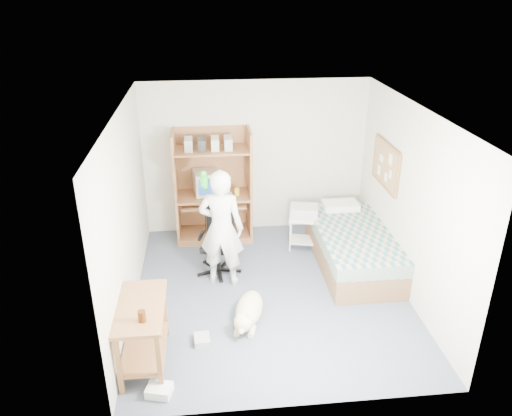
{
  "coord_description": "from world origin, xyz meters",
  "views": [
    {
      "loc": [
        -0.79,
        -5.64,
        3.87
      ],
      "look_at": [
        -0.15,
        0.48,
        1.05
      ],
      "focal_mm": 35.0,
      "sensor_mm": 36.0,
      "label": 1
    }
  ],
  "objects_px": {
    "side_desk": "(142,326)",
    "dog": "(248,311)",
    "office_chair": "(219,248)",
    "person": "(221,228)",
    "bed": "(353,247)",
    "printer_cart": "(303,227)",
    "computer_hutch": "(213,190)"
  },
  "relations": [
    {
      "from": "side_desk",
      "to": "dog",
      "type": "bearing_deg",
      "value": 26.4
    },
    {
      "from": "office_chair",
      "to": "person",
      "type": "xyz_separation_m",
      "value": [
        0.04,
        -0.3,
        0.47
      ]
    },
    {
      "from": "bed",
      "to": "printer_cart",
      "type": "bearing_deg",
      "value": 137.3
    },
    {
      "from": "computer_hutch",
      "to": "dog",
      "type": "height_order",
      "value": "computer_hutch"
    },
    {
      "from": "dog",
      "to": "printer_cart",
      "type": "relative_size",
      "value": 1.83
    },
    {
      "from": "person",
      "to": "office_chair",
      "type": "bearing_deg",
      "value": -69.4
    },
    {
      "from": "computer_hutch",
      "to": "person",
      "type": "xyz_separation_m",
      "value": [
        0.07,
        -1.39,
        0.01
      ]
    },
    {
      "from": "printer_cart",
      "to": "dog",
      "type": "bearing_deg",
      "value": -106.71
    },
    {
      "from": "side_desk",
      "to": "bed",
      "type": "bearing_deg",
      "value": 32.5
    },
    {
      "from": "bed",
      "to": "printer_cart",
      "type": "height_order",
      "value": "bed"
    },
    {
      "from": "bed",
      "to": "dog",
      "type": "bearing_deg",
      "value": -143.55
    },
    {
      "from": "bed",
      "to": "office_chair",
      "type": "relative_size",
      "value": 2.02
    },
    {
      "from": "office_chair",
      "to": "dog",
      "type": "relative_size",
      "value": 1.02
    },
    {
      "from": "computer_hutch",
      "to": "bed",
      "type": "relative_size",
      "value": 0.89
    },
    {
      "from": "computer_hutch",
      "to": "printer_cart",
      "type": "relative_size",
      "value": 3.37
    },
    {
      "from": "office_chair",
      "to": "printer_cart",
      "type": "relative_size",
      "value": 1.88
    },
    {
      "from": "side_desk",
      "to": "office_chair",
      "type": "xyz_separation_m",
      "value": [
        0.88,
        1.85,
        -0.14
      ]
    },
    {
      "from": "office_chair",
      "to": "dog",
      "type": "height_order",
      "value": "office_chair"
    },
    {
      "from": "person",
      "to": "printer_cart",
      "type": "relative_size",
      "value": 3.12
    },
    {
      "from": "bed",
      "to": "office_chair",
      "type": "distance_m",
      "value": 1.97
    },
    {
      "from": "side_desk",
      "to": "dog",
      "type": "height_order",
      "value": "side_desk"
    },
    {
      "from": "computer_hutch",
      "to": "bed",
      "type": "bearing_deg",
      "value": -29.29
    },
    {
      "from": "computer_hutch",
      "to": "dog",
      "type": "relative_size",
      "value": 1.84
    },
    {
      "from": "computer_hutch",
      "to": "dog",
      "type": "bearing_deg",
      "value": -81.66
    },
    {
      "from": "dog",
      "to": "person",
      "type": "bearing_deg",
      "value": 122.06
    },
    {
      "from": "bed",
      "to": "side_desk",
      "type": "distance_m",
      "value": 3.39
    },
    {
      "from": "printer_cart",
      "to": "side_desk",
      "type": "bearing_deg",
      "value": -119.86
    },
    {
      "from": "person",
      "to": "bed",
      "type": "bearing_deg",
      "value": -158.57
    },
    {
      "from": "bed",
      "to": "person",
      "type": "xyz_separation_m",
      "value": [
        -1.93,
        -0.26,
        0.54
      ]
    },
    {
      "from": "bed",
      "to": "printer_cart",
      "type": "distance_m",
      "value": 0.86
    },
    {
      "from": "printer_cart",
      "to": "computer_hutch",
      "type": "bearing_deg",
      "value": 171.42
    },
    {
      "from": "bed",
      "to": "dog",
      "type": "xyz_separation_m",
      "value": [
        -1.66,
        -1.22,
        -0.12
      ]
    }
  ]
}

